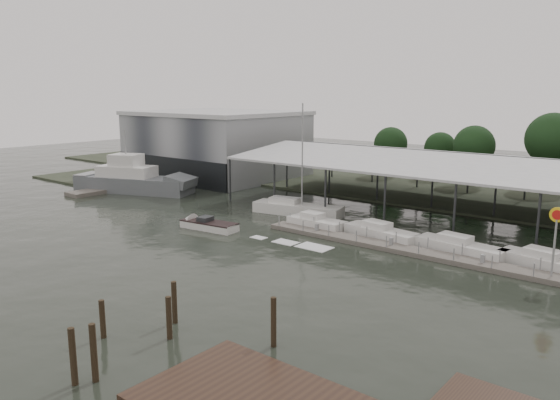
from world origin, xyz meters
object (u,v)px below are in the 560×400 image
Objects in this scene: grey_trawler at (134,181)px; speedboat_underway at (205,225)px; white_sailboat at (296,209)px; shell_fuel_sign at (556,229)px.

speedboat_underway is at bearing -40.35° from grey_trawler.
white_sailboat is 0.71× the size of speedboat_underway.
shell_fuel_sign is 31.77m from speedboat_underway.
shell_fuel_sign is 0.44× the size of white_sailboat.
shell_fuel_sign is at bearing -177.24° from speedboat_underway.
speedboat_underway is (-3.27, -10.95, -0.25)m from white_sailboat.
shell_fuel_sign is at bearing -23.00° from white_sailboat.
speedboat_underway is at bearing -118.10° from white_sailboat.
grey_trawler is 23.78m from speedboat_underway.
grey_trawler is 1.39× the size of white_sailboat.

